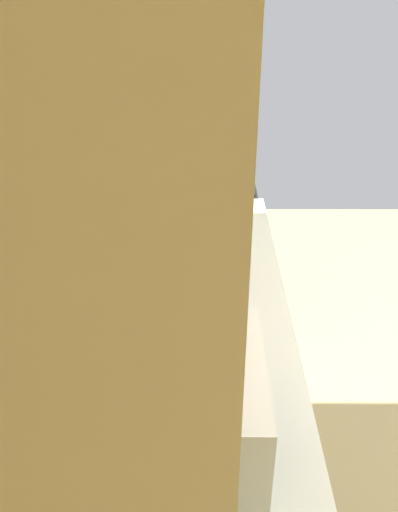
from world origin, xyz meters
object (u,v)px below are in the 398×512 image
Objects in this scene: oven_range at (203,243)px; kettle at (215,327)px; bowl at (211,221)px; microwave at (200,407)px.

oven_range is 6.33× the size of kettle.
bowl is (-0.62, -0.04, 0.47)m from oven_range.
microwave is 2.83× the size of kettle.
kettle is (-0.94, 0.00, 0.04)m from bowl.
oven_range is at bearing -0.31° from microwave.
bowl is at bearing -2.01° from microwave.
oven_range is 1.64m from kettle.
kettle is at bearing -5.94° from microwave.
microwave is 2.56× the size of bowl.
bowl is at bearing 0.00° from kettle.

